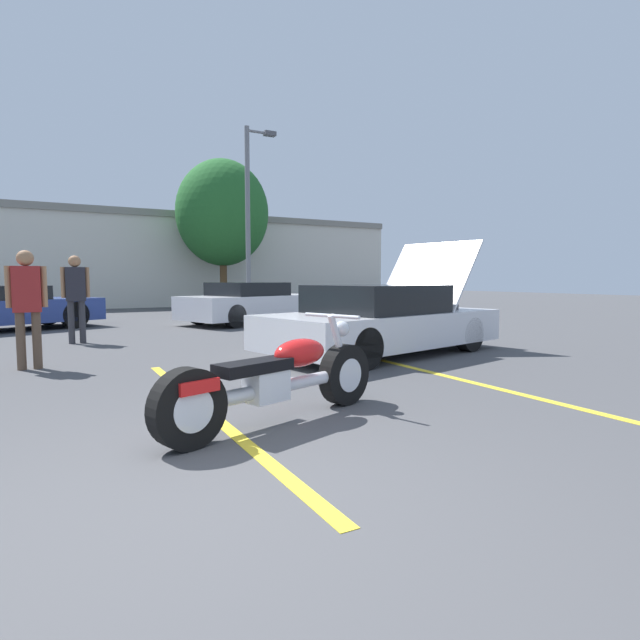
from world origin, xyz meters
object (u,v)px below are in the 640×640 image
Objects in this scene: light_pole at (250,211)px; motorcycle at (278,380)px; spectator_near_motorcycle at (76,291)px; show_car_hood_open at (383,320)px; parked_car_right_row at (252,303)px; spectator_by_show_car at (27,299)px; parked_car_mid_row at (5,308)px; tree_background at (222,213)px.

motorcycle is at bearing -109.67° from light_pole.
show_car_hood_open is at bearing -41.39° from spectator_near_motorcycle.
show_car_hood_open is at bearing -111.31° from parked_car_right_row.
parked_car_right_row is at bearing 51.77° from motorcycle.
show_car_hood_open is (-1.60, -10.68, -3.22)m from light_pole.
show_car_hood_open is 5.47m from spectator_by_show_car.
parked_car_right_row is at bearing -32.54° from parked_car_mid_row.
show_car_hood_open is at bearing -98.53° from light_pole.
parked_car_right_row is (0.14, 6.74, -0.00)m from show_car_hood_open.
light_pole is 5.30m from parked_car_right_row.
light_pole is 12.10m from spectator_by_show_car.
spectator_near_motorcycle is at bearing -132.98° from light_pole.
light_pole is at bearing 68.39° from show_car_hood_open.
spectator_near_motorcycle is at bearing -170.40° from parked_car_right_row.
parked_car_right_row is 5.46m from spectator_near_motorcycle.
motorcycle is 0.52× the size of parked_car_mid_row.
light_pole is at bearing 53.93° from spectator_by_show_car.
motorcycle is 11.04m from parked_car_mid_row.
show_car_hood_open reaches higher than spectator_near_motorcycle.
parked_car_right_row is at bearing 45.54° from spectator_by_show_car.
light_pole is at bearing -93.72° from tree_background.
tree_background is 15.44m from show_car_hood_open.
light_pole is 1.49× the size of parked_car_right_row.
spectator_near_motorcycle is at bearing 125.54° from show_car_hood_open.
tree_background reaches higher than spectator_near_motorcycle.
parked_car_right_row is at bearing 75.74° from show_car_hood_open.
light_pole reaches higher than spectator_near_motorcycle.
spectator_near_motorcycle is (-1.30, 7.02, 0.66)m from motorcycle.
parked_car_mid_row is 3.97m from spectator_near_motorcycle.
spectator_near_motorcycle is at bearing -92.04° from parked_car_mid_row.
tree_background reaches higher than parked_car_right_row.
spectator_by_show_car is (-5.47, -5.57, 0.43)m from parked_car_right_row.
show_car_hood_open reaches higher than parked_car_right_row.
spectator_by_show_car is (-2.05, 4.15, 0.62)m from motorcycle.
parked_car_mid_row is at bearing -158.71° from light_pole.
parked_car_mid_row is (-6.04, 7.71, -0.02)m from show_car_hood_open.
tree_background is at bearing 57.83° from parked_car_right_row.
tree_background is 1.43× the size of parked_car_mid_row.
spectator_near_motorcycle is (-6.46, -10.84, -3.17)m from tree_background.
light_pole reaches higher than motorcycle.
show_car_hood_open is 2.68× the size of spectator_near_motorcycle.
spectator_by_show_car is (-7.20, -13.71, -3.21)m from tree_background.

